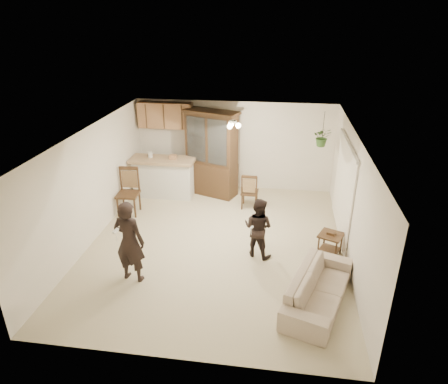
# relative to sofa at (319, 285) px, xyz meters

# --- Properties ---
(floor) EXTENTS (6.50, 6.50, 0.00)m
(floor) POSITION_rel_sofa_xyz_m (-2.08, 1.66, -0.37)
(floor) COLOR beige
(floor) RESTS_ON ground
(ceiling) EXTENTS (5.50, 6.50, 0.02)m
(ceiling) POSITION_rel_sofa_xyz_m (-2.08, 1.66, 2.13)
(ceiling) COLOR silver
(ceiling) RESTS_ON wall_back
(wall_back) EXTENTS (5.50, 0.02, 2.50)m
(wall_back) POSITION_rel_sofa_xyz_m (-2.08, 4.91, 0.88)
(wall_back) COLOR beige
(wall_back) RESTS_ON ground
(wall_front) EXTENTS (5.50, 0.02, 2.50)m
(wall_front) POSITION_rel_sofa_xyz_m (-2.08, -1.59, 0.88)
(wall_front) COLOR beige
(wall_front) RESTS_ON ground
(wall_left) EXTENTS (0.02, 6.50, 2.50)m
(wall_left) POSITION_rel_sofa_xyz_m (-4.83, 1.66, 0.88)
(wall_left) COLOR beige
(wall_left) RESTS_ON ground
(wall_right) EXTENTS (0.02, 6.50, 2.50)m
(wall_right) POSITION_rel_sofa_xyz_m (0.67, 1.66, 0.88)
(wall_right) COLOR beige
(wall_right) RESTS_ON ground
(breakfast_bar) EXTENTS (1.60, 0.55, 1.00)m
(breakfast_bar) POSITION_rel_sofa_xyz_m (-3.93, 4.01, 0.13)
(breakfast_bar) COLOR silver
(breakfast_bar) RESTS_ON floor
(bar_top) EXTENTS (1.75, 0.70, 0.08)m
(bar_top) POSITION_rel_sofa_xyz_m (-3.93, 4.01, 0.68)
(bar_top) COLOR tan
(bar_top) RESTS_ON breakfast_bar
(upper_cabinets) EXTENTS (1.50, 0.34, 0.70)m
(upper_cabinets) POSITION_rel_sofa_xyz_m (-3.98, 4.73, 1.73)
(upper_cabinets) COLOR brown
(upper_cabinets) RESTS_ON wall_back
(vertical_blinds) EXTENTS (0.06, 2.30, 2.10)m
(vertical_blinds) POSITION_rel_sofa_xyz_m (0.63, 2.56, 0.73)
(vertical_blinds) COLOR white
(vertical_blinds) RESTS_ON wall_right
(ceiling_fixture) EXTENTS (0.36, 0.36, 0.20)m
(ceiling_fixture) POSITION_rel_sofa_xyz_m (-1.88, 2.86, 2.03)
(ceiling_fixture) COLOR #FFF1BF
(ceiling_fixture) RESTS_ON ceiling
(hanging_plant) EXTENTS (0.43, 0.37, 0.48)m
(hanging_plant) POSITION_rel_sofa_xyz_m (0.22, 4.06, 1.48)
(hanging_plant) COLOR #275020
(hanging_plant) RESTS_ON ceiling
(plant_cord) EXTENTS (0.01, 0.01, 0.65)m
(plant_cord) POSITION_rel_sofa_xyz_m (0.22, 4.06, 1.81)
(plant_cord) COLOR black
(plant_cord) RESTS_ON ceiling
(sofa) EXTENTS (1.29, 2.01, 0.73)m
(sofa) POSITION_rel_sofa_xyz_m (0.00, 0.00, 0.00)
(sofa) COLOR beige
(sofa) RESTS_ON floor
(adult) EXTENTS (0.72, 0.53, 1.80)m
(adult) POSITION_rel_sofa_xyz_m (-3.47, 0.21, 0.53)
(adult) COLOR black
(adult) RESTS_ON floor
(child) EXTENTS (0.80, 0.72, 1.35)m
(child) POSITION_rel_sofa_xyz_m (-1.16, 1.38, 0.31)
(child) COLOR black
(child) RESTS_ON floor
(china_hutch) EXTENTS (1.60, 1.06, 2.35)m
(china_hutch) POSITION_rel_sofa_xyz_m (-2.64, 4.35, 0.80)
(china_hutch) COLOR #322012
(china_hutch) RESTS_ON floor
(side_table) EXTENTS (0.61, 0.61, 0.56)m
(side_table) POSITION_rel_sofa_xyz_m (0.34, 1.57, -0.10)
(side_table) COLOR #322012
(side_table) RESTS_ON floor
(chair_bar) EXTENTS (0.55, 0.55, 1.18)m
(chair_bar) POSITION_rel_sofa_xyz_m (-4.51, 2.83, -0.03)
(chair_bar) COLOR #322012
(chair_bar) RESTS_ON floor
(chair_hutch_left) EXTENTS (0.57, 0.57, 1.00)m
(chair_hutch_left) POSITION_rel_sofa_xyz_m (-3.26, 4.58, -0.08)
(chair_hutch_left) COLOR #322012
(chair_hutch_left) RESTS_ON floor
(chair_hutch_right) EXTENTS (0.44, 0.44, 0.97)m
(chair_hutch_right) POSITION_rel_sofa_xyz_m (-1.51, 3.62, -0.09)
(chair_hutch_right) COLOR #322012
(chair_hutch_right) RESTS_ON floor
(controller_adult) EXTENTS (0.07, 0.15, 0.04)m
(controller_adult) POSITION_rel_sofa_xyz_m (-3.53, -0.17, 0.89)
(controller_adult) COLOR white
(controller_adult) RESTS_ON adult
(controller_child) EXTENTS (0.07, 0.12, 0.03)m
(controller_child) POSITION_rel_sofa_xyz_m (-1.27, 1.10, 0.43)
(controller_child) COLOR white
(controller_child) RESTS_ON child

